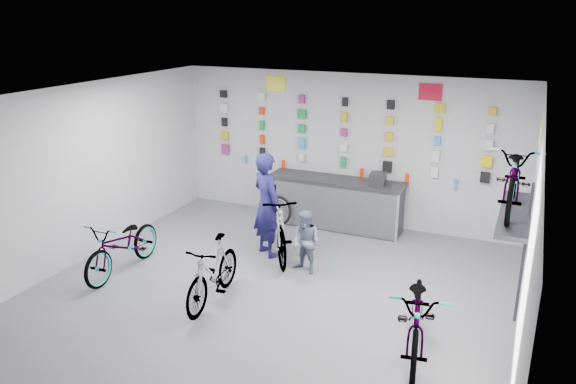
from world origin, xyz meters
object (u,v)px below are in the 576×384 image
at_px(counter, 336,204).
at_px(customer, 306,242).
at_px(bike_service, 276,224).
at_px(bike_right, 418,316).
at_px(bike_center, 213,272).
at_px(clerk, 267,205).
at_px(bike_left, 123,245).

height_order(counter, customer, customer).
xyz_separation_m(bike_service, customer, (0.72, -0.39, -0.07)).
relative_size(bike_right, bike_service, 0.99).
relative_size(bike_center, clerk, 0.88).
bearing_deg(bike_left, customer, 22.24).
xyz_separation_m(counter, bike_center, (-0.64, -3.60, 0.00)).
bearing_deg(bike_center, customer, 55.31).
relative_size(bike_center, bike_right, 0.82).
xyz_separation_m(bike_right, customer, (-2.14, 1.56, 0.02)).
bearing_deg(bike_right, bike_service, 135.87).
distance_m(bike_center, clerk, 1.93).
relative_size(bike_left, bike_center, 1.12).
bearing_deg(clerk, bike_right, 178.99).
distance_m(bike_service, clerk, 0.37).
bearing_deg(bike_service, customer, -62.29).
bearing_deg(bike_left, counter, 51.44).
xyz_separation_m(bike_left, clerk, (1.84, 1.61, 0.45)).
relative_size(bike_left, clerk, 0.98).
distance_m(counter, bike_service, 1.80).
height_order(bike_service, clerk, clerk).
height_order(bike_left, bike_service, bike_service).
xyz_separation_m(bike_center, bike_service, (0.15, 1.87, 0.11)).
distance_m(bike_center, bike_service, 1.88).
relative_size(bike_left, bike_right, 0.92).
bearing_deg(customer, bike_left, -137.97).
xyz_separation_m(bike_left, bike_right, (4.88, -0.36, 0.04)).
height_order(bike_center, clerk, clerk).
xyz_separation_m(bike_left, customer, (2.73, 1.21, 0.06)).
distance_m(counter, bike_center, 3.66).
xyz_separation_m(bike_center, clerk, (-0.03, 1.88, 0.44)).
bearing_deg(customer, bike_service, 169.63).
bearing_deg(counter, bike_left, -126.96).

